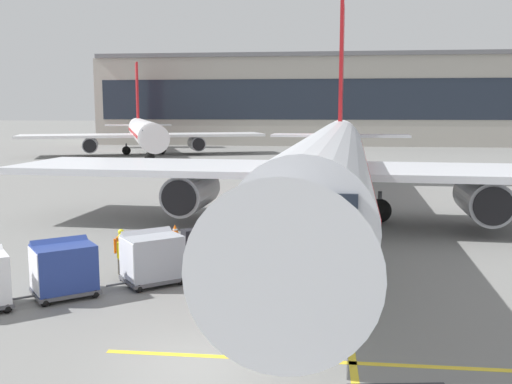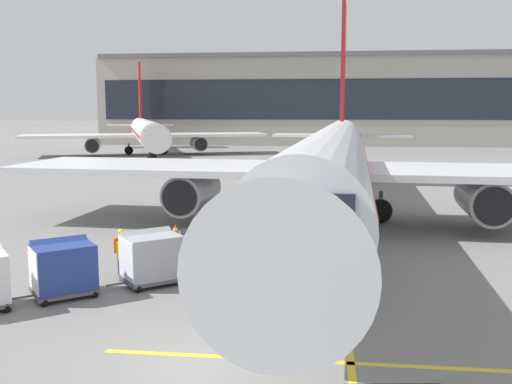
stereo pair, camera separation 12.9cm
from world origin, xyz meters
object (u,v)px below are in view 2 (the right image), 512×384
safety_cone_engine_keepout (210,231)px  safety_cone_wingtip (176,231)px  belt_loader (220,241)px  ground_crew_by_loader (121,253)px  baggage_cart_second (63,267)px  parked_airplane (333,162)px  distant_airplane (146,132)px  baggage_cart_lead (151,256)px  ground_crew_by_carts (121,248)px

safety_cone_engine_keepout → safety_cone_wingtip: safety_cone_engine_keepout is taller
belt_loader → ground_crew_by_loader: bearing=-137.6°
baggage_cart_second → ground_crew_by_loader: (1.29, 2.01, -0.00)m
parked_airplane → safety_cone_wingtip: 9.21m
ground_crew_by_loader → belt_loader: bearing=42.4°
baggage_cart_second → distant_airplane: distant_airplane is taller
ground_crew_by_loader → distant_airplane: distant_airplane is taller
parked_airplane → distant_airplane: bearing=118.4°
parked_airplane → baggage_cart_second: (-9.09, -13.31, -2.44)m
parked_airplane → belt_loader: (-4.64, -8.42, -2.56)m
parked_airplane → safety_cone_wingtip: (-7.68, -4.02, -3.13)m
baggage_cart_second → ground_crew_by_loader: size_ratio=1.51×
baggage_cart_lead → baggage_cart_second: 3.04m
parked_airplane → baggage_cart_lead: 13.55m
belt_loader → safety_cone_engine_keepout: size_ratio=7.41×
baggage_cart_second → distant_airplane: (-15.64, 59.03, 2.13)m
ground_crew_by_loader → ground_crew_by_carts: (-0.27, 0.76, 0.00)m
safety_cone_engine_keepout → baggage_cart_lead: bearing=-94.5°
belt_loader → safety_cone_engine_keepout: bearing=106.6°
baggage_cart_second → ground_crew_by_carts: baggage_cart_second is taller
belt_loader → baggage_cart_lead: size_ratio=1.90×
parked_airplane → distant_airplane: size_ratio=1.12×
belt_loader → baggage_cart_second: belt_loader is taller
safety_cone_engine_keepout → distant_airplane: distant_airplane is taller
parked_airplane → safety_cone_engine_keepout: size_ratio=66.23×
belt_loader → distant_airplane: distant_airplane is taller
distant_airplane → belt_loader: bearing=-69.6°
parked_airplane → ground_crew_by_carts: bearing=-127.4°
parked_airplane → baggage_cart_second: 16.30m
belt_loader → baggage_cart_lead: bearing=-121.3°
ground_crew_by_loader → ground_crew_by_carts: same height
belt_loader → distant_airplane: size_ratio=0.13×
baggage_cart_lead → ground_crew_by_loader: (-1.22, 0.30, -0.00)m
belt_loader → ground_crew_by_carts: 4.04m
safety_cone_wingtip → distant_airplane: bearing=108.9°
baggage_cart_lead → safety_cone_wingtip: (-1.10, 7.58, -0.69)m
baggage_cart_second → safety_cone_wingtip: baggage_cart_second is taller
belt_loader → baggage_cart_second: bearing=-132.3°
parked_airplane → baggage_cart_lead: parked_airplane is taller
parked_airplane → distant_airplane: (-24.73, 45.72, -0.31)m
baggage_cart_second → belt_loader: bearing=47.7°
baggage_cart_second → baggage_cart_lead: bearing=34.3°
distant_airplane → parked_airplane: bearing=-61.6°
safety_cone_engine_keepout → belt_loader: bearing=-73.4°
safety_cone_engine_keepout → distant_airplane: size_ratio=0.02×
parked_airplane → distant_airplane: 51.98m
distant_airplane → ground_crew_by_loader: bearing=-73.5°
baggage_cart_second → safety_cone_engine_keepout: 9.89m
safety_cone_engine_keepout → baggage_cart_second: bearing=-108.4°
baggage_cart_lead → safety_cone_wingtip: size_ratio=4.15×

